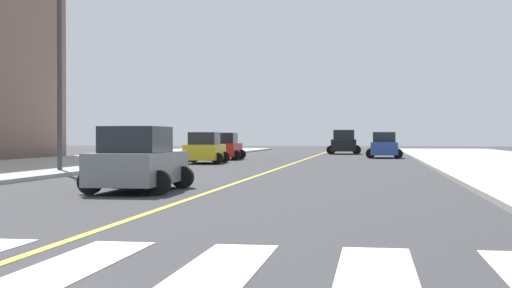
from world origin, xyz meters
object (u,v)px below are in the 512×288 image
Objects in this scene: car_black_nearest at (344,143)px; car_gray_fifth at (138,161)px; car_red_second at (225,147)px; street_lamp at (60,62)px; car_blue_fourth at (384,146)px; car_yellow_third at (205,149)px.

car_black_nearest is 44.15m from car_gray_fifth.
car_red_second is at bearing 96.15° from car_gray_fifth.
street_lamp reaches higher than car_black_nearest.
car_black_nearest reaches higher than car_red_second.
car_black_nearest is at bearing -72.95° from car_blue_fourth.
street_lamp is at bearing -109.07° from car_yellow_third.
car_gray_fifth is 11.73m from street_lamp.
car_black_nearest is 1.16× the size of car_gray_fifth.
car_black_nearest reaches higher than car_gray_fifth.
car_black_nearest is 17.97m from car_red_second.
car_black_nearest is 1.17× the size of car_red_second.
car_red_second is 19.14m from street_lamp.
street_lamp is (-10.46, -34.92, 3.67)m from car_black_nearest.
street_lamp is (-3.47, -11.74, 3.82)m from car_yellow_third.
car_blue_fourth is at bearing 105.09° from car_black_nearest.
street_lamp is at bearing 124.91° from car_gray_fifth.
car_blue_fourth is (10.52, 5.45, 0.03)m from car_red_second.
car_red_second is 0.99× the size of car_gray_fifth.
car_yellow_third is at bearing 97.61° from car_gray_fifth.
car_blue_fourth is 0.54× the size of street_lamp.
car_red_second is (-7.24, -16.45, -0.15)m from car_black_nearest.
car_yellow_third is 15.94m from car_blue_fourth.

